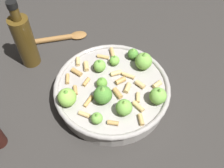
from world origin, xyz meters
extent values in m
plane|color=#2D2B28|center=(0.00, 0.00, 0.00)|extent=(2.40, 2.40, 0.00)
cylinder|color=#9E9993|center=(0.00, 0.00, 0.02)|extent=(0.28, 0.28, 0.05)
torus|color=#9E9993|center=(0.00, 0.00, 0.05)|extent=(0.29, 0.29, 0.01)
sphere|color=#75B247|center=(0.03, 0.07, 0.06)|extent=(0.04, 0.04, 0.04)
cone|color=#8CC64C|center=(0.03, 0.07, 0.08)|extent=(0.02, 0.02, 0.01)
sphere|color=#75B247|center=(-0.05, 0.11, 0.07)|extent=(0.04, 0.04, 0.04)
cone|color=#609E38|center=(-0.05, 0.11, 0.09)|extent=(0.01, 0.01, 0.02)
sphere|color=#75B247|center=(-0.06, -0.05, 0.06)|extent=(0.03, 0.03, 0.03)
cone|color=#609E38|center=(-0.06, -0.05, 0.07)|extent=(0.01, 0.01, 0.01)
sphere|color=#75B247|center=(-0.02, -0.06, 0.06)|extent=(0.03, 0.03, 0.03)
cone|color=#4C8933|center=(-0.02, -0.06, 0.08)|extent=(0.01, 0.01, 0.01)
sphere|color=#609E38|center=(0.02, -0.02, 0.06)|extent=(0.03, 0.03, 0.03)
cone|color=#609E38|center=(0.02, -0.02, 0.07)|extent=(0.01, 0.01, 0.01)
sphere|color=#4C8933|center=(0.04, 0.01, 0.07)|extent=(0.04, 0.04, 0.04)
cone|color=#75B247|center=(0.04, 0.01, 0.09)|extent=(0.02, 0.02, 0.02)
sphere|color=#4C8933|center=(-0.11, -0.03, 0.06)|extent=(0.03, 0.03, 0.03)
cone|color=#75B247|center=(-0.11, -0.03, 0.08)|extent=(0.02, 0.02, 0.01)
sphere|color=#75B247|center=(-0.10, 0.01, 0.07)|extent=(0.04, 0.04, 0.04)
cone|color=#75B247|center=(-0.10, 0.01, 0.09)|extent=(0.02, 0.02, 0.02)
sphere|color=#8CC64C|center=(0.11, -0.04, 0.07)|extent=(0.04, 0.04, 0.04)
cone|color=#609E38|center=(0.11, -0.04, 0.09)|extent=(0.02, 0.02, 0.02)
sphere|color=#75B247|center=(0.09, 0.05, 0.06)|extent=(0.03, 0.03, 0.03)
cone|color=#609E38|center=(0.09, 0.05, 0.07)|extent=(0.01, 0.01, 0.01)
cylinder|color=tan|center=(-0.05, 0.05, 0.05)|extent=(0.01, 0.03, 0.01)
cylinder|color=tan|center=(-0.02, 0.01, 0.05)|extent=(0.03, 0.02, 0.01)
cylinder|color=tan|center=(0.04, -0.05, 0.05)|extent=(0.03, 0.02, 0.01)
cylinder|color=tan|center=(-0.08, 0.08, 0.05)|extent=(0.02, 0.01, 0.01)
cylinder|color=tan|center=(-0.03, -0.02, 0.05)|extent=(0.03, 0.02, 0.01)
cylinder|color=tan|center=(0.04, -0.09, 0.05)|extent=(0.02, 0.03, 0.01)
cylinder|color=tan|center=(0.07, -0.09, 0.05)|extent=(0.03, 0.03, 0.01)
cylinder|color=tan|center=(-0.05, -0.09, 0.05)|extent=(0.02, 0.03, 0.01)
cylinder|color=tan|center=(0.07, -0.05, 0.05)|extent=(0.02, 0.03, 0.01)
cylinder|color=tan|center=(0.07, 0.08, 0.05)|extent=(0.02, 0.03, 0.01)
cylinder|color=tan|center=(-0.08, -0.08, 0.05)|extent=(0.03, 0.03, 0.01)
cylinder|color=tan|center=(-0.02, 0.07, 0.05)|extent=(0.03, 0.02, 0.01)
cylinder|color=tan|center=(-0.05, 0.01, 0.05)|extent=(0.02, 0.03, 0.01)
cylinder|color=tan|center=(0.07, -0.01, 0.05)|extent=(0.03, 0.02, 0.01)
cylinder|color=tan|center=(-0.02, 0.03, 0.05)|extent=(0.03, 0.02, 0.01)
cylinder|color=tan|center=(0.02, 0.11, 0.05)|extent=(0.02, 0.03, 0.01)
cylinder|color=tan|center=(0.00, 0.09, 0.05)|extent=(0.01, 0.03, 0.01)
cylinder|color=tan|center=(0.01, -0.12, 0.05)|extent=(0.02, 0.03, 0.01)
cylinder|color=tan|center=(0.10, 0.01, 0.05)|extent=(0.02, 0.03, 0.01)
cylinder|color=tan|center=(0.01, -0.09, 0.05)|extent=(0.03, 0.03, 0.01)
cylinder|color=tan|center=(0.01, 0.03, 0.05)|extent=(0.02, 0.03, 0.01)
cylinder|color=#4C3814|center=(0.08, -0.25, 0.08)|extent=(0.05, 0.05, 0.15)
cylinder|color=#4C3814|center=(0.08, -0.25, 0.17)|extent=(0.02, 0.02, 0.04)
cylinder|color=black|center=(0.08, -0.25, 0.20)|extent=(0.03, 0.03, 0.02)
cylinder|color=olive|center=(0.00, -0.29, 0.01)|extent=(0.15, 0.10, 0.02)
ellipsoid|color=olive|center=(-0.09, -0.24, 0.01)|extent=(0.06, 0.06, 0.01)
camera|label=1|loc=(0.27, 0.28, 0.57)|focal=42.23mm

